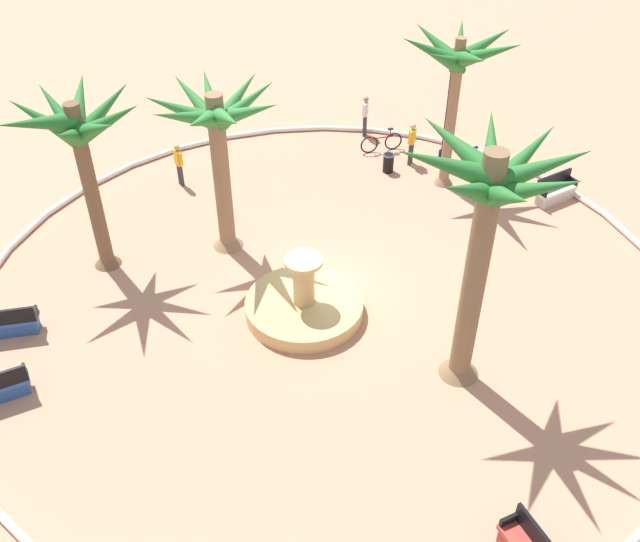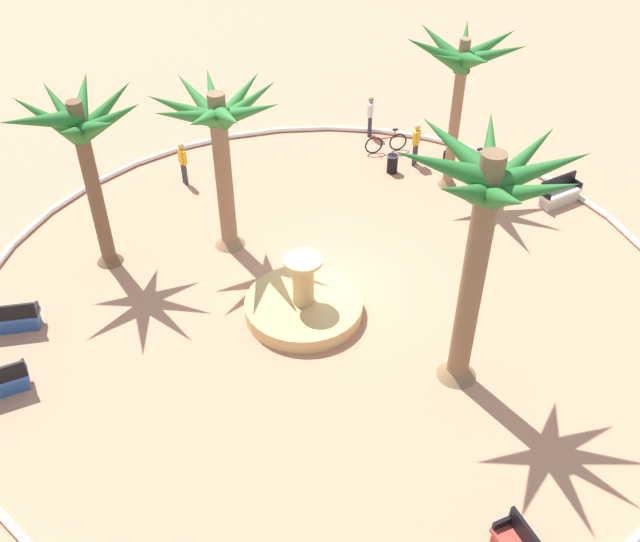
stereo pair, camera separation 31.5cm
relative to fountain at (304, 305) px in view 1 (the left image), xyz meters
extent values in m
plane|color=tan|center=(-0.65, -0.99, -0.29)|extent=(80.00, 80.00, 0.00)
torus|color=silver|center=(-0.65, -0.99, -0.19)|extent=(20.96, 20.96, 0.20)
cylinder|color=tan|center=(0.00, 0.00, -0.07)|extent=(3.39, 3.39, 0.45)
cylinder|color=#236093|center=(0.00, 0.00, -0.10)|extent=(2.98, 2.98, 0.34)
cylinder|color=tan|center=(0.00, 0.00, 0.85)|extent=(0.61, 0.61, 1.39)
cylinder|color=#E0B370|center=(0.00, 0.00, 1.61)|extent=(1.08, 1.08, 0.12)
cylinder|color=brown|center=(6.19, -2.34, 2.41)|extent=(0.44, 0.44, 5.42)
cone|color=brown|center=(6.19, -2.34, -0.04)|extent=(0.84, 0.84, 0.50)
cone|color=#28702D|center=(7.07, -2.46, 4.58)|extent=(2.12, 0.84, 1.56)
cone|color=#28702D|center=(6.97, -1.70, 4.86)|extent=(2.02, 1.80, 1.06)
cone|color=#28702D|center=(6.11, -1.43, 4.62)|extent=(0.75, 2.13, 1.49)
cone|color=#28702D|center=(5.48, -1.71, 4.68)|extent=(1.96, 1.82, 1.39)
cone|color=#28702D|center=(5.28, -2.29, 4.63)|extent=(2.12, 0.67, 1.48)
cone|color=#28702D|center=(5.57, -3.01, 4.62)|extent=(1.83, 1.92, 1.49)
cone|color=#28702D|center=(6.29, -3.31, 4.78)|extent=(0.77, 2.19, 1.21)
cone|color=#28702D|center=(6.82, -2.98, 4.60)|extent=(1.85, 1.88, 1.53)
cylinder|color=#8E6B4C|center=(2.51, -3.31, 2.32)|extent=(0.52, 0.52, 5.23)
cone|color=#8E6B4C|center=(2.51, -3.31, -0.04)|extent=(0.99, 0.99, 0.50)
cone|color=#337F38|center=(3.46, -3.22, 4.52)|extent=(2.18, 0.75, 1.36)
cone|color=#337F38|center=(3.25, -2.68, 4.55)|extent=(2.00, 1.81, 1.30)
cone|color=#337F38|center=(2.72, -2.34, 4.60)|extent=(1.00, 2.23, 1.21)
cone|color=#337F38|center=(2.09, -2.40, 4.64)|extent=(1.41, 2.20, 1.12)
cone|color=#337F38|center=(1.60, -2.98, 4.55)|extent=(2.21, 1.25, 1.30)
cone|color=#337F38|center=(1.70, -3.74, 4.45)|extent=(2.12, 1.49, 1.46)
cone|color=#337F38|center=(1.97, -4.07, 4.47)|extent=(1.69, 2.05, 1.44)
cone|color=#337F38|center=(2.76, -4.19, 4.45)|extent=(1.11, 2.18, 1.47)
cone|color=#337F38|center=(3.17, -3.98, 4.49)|extent=(1.89, 1.91, 1.40)
cylinder|color=#8E6B4C|center=(-5.01, -7.13, 2.42)|extent=(0.37, 0.37, 5.42)
cone|color=#8E6B4C|center=(-5.01, -7.13, -0.04)|extent=(0.69, 0.69, 0.50)
cone|color=#28702D|center=(-4.06, -7.12, 4.71)|extent=(2.13, 0.59, 1.35)
cone|color=#28702D|center=(-4.38, -6.44, 4.67)|extent=(1.83, 1.93, 1.42)
cone|color=#28702D|center=(-5.21, -6.17, 4.79)|extent=(0.99, 2.21, 1.20)
cone|color=#28702D|center=(-5.92, -6.83, 4.74)|extent=(2.20, 1.19, 1.29)
cone|color=#28702D|center=(-5.89, -7.55, 4.77)|extent=(2.17, 1.42, 1.24)
cone|color=#28702D|center=(-5.17, -8.00, 4.59)|extent=(0.92, 2.13, 1.56)
cone|color=#28702D|center=(-4.36, -7.81, 4.70)|extent=(1.87, 1.92, 1.37)
cylinder|color=brown|center=(-4.07, 2.36, 2.98)|extent=(0.55, 0.55, 6.54)
cone|color=brown|center=(-4.07, 2.36, -0.04)|extent=(1.05, 1.05, 0.50)
cone|color=#28702D|center=(-3.05, 2.33, 5.93)|extent=(2.22, 0.62, 1.16)
cone|color=#28702D|center=(-3.43, 3.05, 5.74)|extent=(1.88, 1.96, 1.51)
cone|color=#28702D|center=(-4.17, 3.30, 5.74)|extent=(0.78, 2.20, 1.50)
cone|color=#28702D|center=(-4.79, 2.94, 5.70)|extent=(2.01, 1.77, 1.57)
cone|color=#28702D|center=(-5.07, 2.33, 5.86)|extent=(2.21, 0.62, 1.29)
cone|color=#28702D|center=(-4.82, 1.77, 5.76)|extent=(2.05, 1.78, 1.47)
cone|color=#28702D|center=(-4.20, 1.40, 5.79)|extent=(0.85, 2.23, 1.41)
cone|color=#28702D|center=(-3.42, 1.56, 5.97)|extent=(1.84, 2.06, 1.09)
cube|color=#335BA8|center=(8.15, 0.78, 0.16)|extent=(1.67, 0.81, 0.12)
cube|color=black|center=(8.11, 0.99, 0.46)|extent=(1.58, 0.39, 0.50)
cube|color=#2B4E8F|center=(8.15, 0.78, -0.10)|extent=(1.53, 0.74, 0.39)
cube|color=black|center=(7.41, 0.64, 0.30)|extent=(0.17, 0.46, 0.24)
cube|color=black|center=(-4.81, 7.63, 0.46)|extent=(0.74, 1.49, 0.50)
cube|color=black|center=(-4.31, 7.03, 0.30)|extent=(0.44, 0.26, 0.24)
cube|color=black|center=(6.98, 2.84, 0.30)|extent=(0.27, 0.44, 0.24)
cube|color=beige|center=(-8.77, -5.90, 0.16)|extent=(1.63, 1.26, 0.12)
cube|color=black|center=(-8.66, -6.08, 0.46)|extent=(1.41, 0.90, 0.50)
cube|color=#B6ADA0|center=(-8.77, -5.90, -0.10)|extent=(1.50, 1.16, 0.39)
cube|color=black|center=(-9.41, -6.29, 0.30)|extent=(0.30, 0.43, 0.24)
cube|color=black|center=(-8.13, -5.51, 0.30)|extent=(0.30, 0.43, 0.24)
cylinder|color=black|center=(-5.23, -9.04, 1.62)|extent=(0.12, 0.12, 3.83)
cylinder|color=black|center=(-5.23, -9.04, -0.14)|extent=(0.28, 0.28, 0.30)
cube|color=black|center=(-5.23, -9.04, 3.76)|extent=(0.32, 0.32, 0.44)
sphere|color=#F2EDCC|center=(-5.23, -9.04, 3.76)|extent=(0.22, 0.22, 0.22)
cone|color=black|center=(-5.23, -9.04, 4.04)|extent=(0.20, 0.20, 0.18)
cylinder|color=black|center=(-3.04, -7.99, 0.06)|extent=(0.40, 0.40, 0.70)
torus|color=#4C4C51|center=(-3.04, -7.99, 0.41)|extent=(0.46, 0.46, 0.06)
torus|color=black|center=(-7.03, -8.50, 0.07)|extent=(0.68, 0.35, 0.72)
torus|color=black|center=(-6.12, -8.09, 0.07)|extent=(0.68, 0.35, 0.72)
cylinder|color=#99999E|center=(-6.58, -8.29, 0.30)|extent=(0.89, 0.44, 0.05)
cylinder|color=#99999E|center=(-6.26, -8.15, 0.45)|extent=(0.04, 0.04, 0.30)
cube|color=black|center=(-6.26, -8.15, 0.62)|extent=(0.22, 0.17, 0.06)
cylinder|color=#99999E|center=(-6.99, -8.48, 0.43)|extent=(0.21, 0.41, 0.03)
torus|color=black|center=(-2.41, -9.42, 0.07)|extent=(0.71, 0.26, 0.72)
torus|color=black|center=(-3.37, -9.69, 0.07)|extent=(0.71, 0.26, 0.72)
cylinder|color=#B21919|center=(-2.89, -9.55, 0.30)|extent=(0.93, 0.31, 0.05)
cylinder|color=#B21919|center=(-3.23, -9.65, 0.45)|extent=(0.04, 0.04, 0.30)
cube|color=black|center=(-3.23, -9.65, 0.62)|extent=(0.22, 0.15, 0.06)
cylinder|color=#B21919|center=(-2.46, -9.43, 0.43)|extent=(0.15, 0.43, 0.03)
cylinder|color=#33333D|center=(-2.33, -10.98, 0.16)|extent=(0.14, 0.14, 0.90)
cylinder|color=#33333D|center=(-2.29, -10.80, 0.16)|extent=(0.14, 0.14, 0.90)
cube|color=white|center=(-2.31, -10.89, 0.88)|extent=(0.27, 0.37, 0.56)
sphere|color=#9E7051|center=(-2.31, -10.89, 1.28)|extent=(0.22, 0.22, 0.22)
cylinder|color=white|center=(-2.36, -11.10, 0.88)|extent=(0.09, 0.09, 0.53)
cylinder|color=white|center=(-2.27, -10.67, 0.88)|extent=(0.09, 0.09, 0.53)
cylinder|color=#33333D|center=(-3.97, -8.65, 0.15)|extent=(0.14, 0.14, 0.89)
cylinder|color=#33333D|center=(-3.90, -8.49, 0.15)|extent=(0.14, 0.14, 0.89)
cube|color=yellow|center=(-3.93, -8.57, 0.88)|extent=(0.32, 0.39, 0.56)
sphere|color=tan|center=(-3.93, -8.57, 1.28)|extent=(0.22, 0.22, 0.22)
cylinder|color=yellow|center=(-4.03, -8.77, 0.88)|extent=(0.09, 0.09, 0.53)
cylinder|color=yellow|center=(-3.84, -8.37, 0.88)|extent=(0.09, 0.09, 0.53)
cylinder|color=#33333D|center=(4.64, -7.14, 0.13)|extent=(0.14, 0.14, 0.85)
cylinder|color=#33333D|center=(4.54, -6.99, 0.13)|extent=(0.14, 0.14, 0.85)
cube|color=yellow|center=(4.59, -7.07, 0.84)|extent=(0.35, 0.39, 0.56)
sphere|color=tan|center=(4.59, -7.07, 1.24)|extent=(0.22, 0.22, 0.22)
cylinder|color=yellow|center=(4.71, -7.25, 0.84)|extent=(0.09, 0.09, 0.53)
cylinder|color=yellow|center=(4.47, -6.88, 0.84)|extent=(0.09, 0.09, 0.53)
camera|label=1|loc=(-0.40, 15.16, 13.30)|focal=39.59mm
camera|label=2|loc=(-0.71, 15.16, 13.30)|focal=39.59mm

